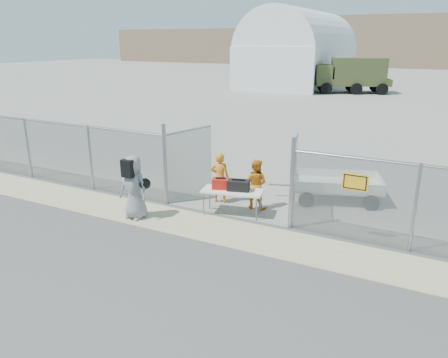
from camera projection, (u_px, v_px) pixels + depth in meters
The scene contains 13 objects.
ground at pixel (188, 242), 10.97m from camera, with size 160.00×160.00×0.00m, color #3F3F3F.
tarmac_inside at pixel (395, 87), 46.53m from camera, with size 160.00×80.00×0.01m, color gray.
dirt_strip at pixel (207, 227), 11.82m from camera, with size 44.00×1.60×0.01m, color tan.
chain_link_fence at pixel (224, 179), 12.33m from camera, with size 40.00×0.20×2.20m, color gray, non-canonical shape.
quonset_hangar at pixel (301, 48), 47.97m from camera, with size 9.00×18.00×8.00m, color white, non-canonical shape.
folding_table at pixel (232, 202), 12.62m from camera, with size 1.74×0.73×0.74m, color white, non-canonical shape.
orange_bag at pixel (221, 184), 12.60m from camera, with size 0.48×0.32×0.30m, color red.
black_duffel at pixel (239, 185), 12.46m from camera, with size 0.62×0.36×0.30m, color black.
security_worker_left at pixel (220, 178), 13.42m from camera, with size 0.58×0.38×1.60m, color orange.
security_worker_right at pixel (255, 184), 12.97m from camera, with size 0.74×0.58×1.52m, color orange.
visitor at pixel (134, 187), 12.21m from camera, with size 0.89×0.58×1.82m, color gray.
utility_trailer at pixel (336, 187), 13.73m from camera, with size 3.49×1.80×0.85m, color white, non-canonical shape.
military_truck at pixel (352, 76), 40.87m from camera, with size 6.80×2.51×3.24m, color #434B26, non-canonical shape.
Camera 1 is at (5.37, -8.44, 4.87)m, focal length 35.00 mm.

